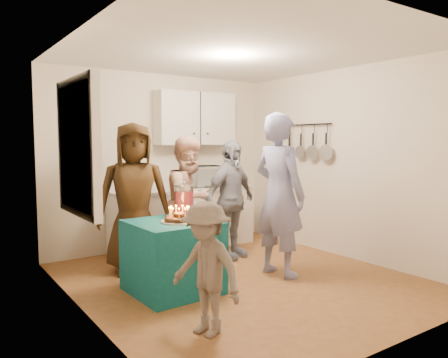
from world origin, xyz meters
TOP-DOWN VIEW (x-y plane):
  - floor at (0.00, 0.00)m, footprint 4.00×4.00m
  - ceiling at (0.00, 0.00)m, footprint 4.00×4.00m
  - back_wall at (0.00, 2.00)m, footprint 3.60×3.60m
  - left_wall at (-1.80, 0.00)m, footprint 4.00×4.00m
  - right_wall at (1.80, 0.00)m, footprint 4.00×4.00m
  - window_night at (-1.77, 0.30)m, footprint 0.04×1.00m
  - counter at (0.20, 1.70)m, footprint 2.20×0.58m
  - countertop at (0.20, 1.70)m, footprint 2.24×0.62m
  - upper_cabinet at (0.50, 1.85)m, footprint 1.30×0.30m
  - pot_rack at (1.72, 0.70)m, footprint 0.12×1.00m
  - microwave at (0.52, 1.70)m, footprint 0.65×0.52m
  - party_table at (-0.84, 0.10)m, footprint 0.88×0.88m
  - donut_cake at (-0.81, 0.01)m, footprint 0.38×0.38m
  - punch_jar at (-0.55, 0.36)m, footprint 0.22×0.22m
  - man_birthday at (0.48, -0.11)m, footprint 0.55×0.76m
  - woman_back_left at (-0.89, 1.01)m, footprint 1.03×0.82m
  - woman_back_center at (-0.22, 0.78)m, footprint 0.96×0.84m
  - woman_back_right at (0.46, 0.86)m, footprint 1.02×0.63m
  - child_near_left at (-1.10, -0.99)m, footprint 0.58×0.80m

SIDE VIEW (x-z plane):
  - floor at x=0.00m, z-range 0.00..0.00m
  - party_table at x=-0.84m, z-range 0.00..0.76m
  - counter at x=0.20m, z-range 0.00..0.86m
  - child_near_left at x=-1.10m, z-range 0.00..1.11m
  - woman_back_right at x=0.46m, z-range 0.00..1.62m
  - woman_back_center at x=-0.22m, z-range 0.00..1.66m
  - donut_cake at x=-0.81m, z-range 0.76..0.94m
  - countertop at x=0.20m, z-range 0.86..0.91m
  - woman_back_left at x=-0.89m, z-range 0.00..1.83m
  - punch_jar at x=-0.55m, z-range 0.76..1.10m
  - man_birthday at x=0.48m, z-range 0.00..1.94m
  - microwave at x=0.52m, z-range 0.91..1.23m
  - back_wall at x=0.00m, z-range 1.30..1.30m
  - left_wall at x=-1.80m, z-range 1.30..1.30m
  - right_wall at x=1.80m, z-range 1.30..1.30m
  - window_night at x=-1.77m, z-range 0.95..2.15m
  - pot_rack at x=1.72m, z-range 1.30..1.90m
  - upper_cabinet at x=0.50m, z-range 1.55..2.35m
  - ceiling at x=0.00m, z-range 2.60..2.60m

